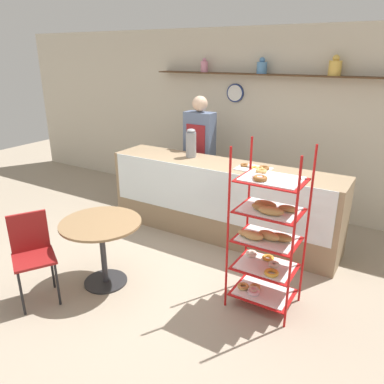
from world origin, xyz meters
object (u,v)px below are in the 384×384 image
at_px(pastry_rack, 266,236).
at_px(donut_tray_counter, 255,168).
at_px(person_worker, 199,150).
at_px(cafe_table, 102,237).
at_px(coffee_carafe, 191,143).
at_px(cafe_chair, 32,248).

bearing_deg(pastry_rack, donut_tray_counter, 117.81).
distance_m(person_worker, cafe_table, 2.27).
bearing_deg(donut_tray_counter, person_worker, 152.04).
distance_m(pastry_rack, person_worker, 2.42).
relative_size(person_worker, donut_tray_counter, 4.32).
relative_size(person_worker, coffee_carafe, 4.58).
relative_size(pastry_rack, cafe_table, 1.92).
xyz_separation_m(person_worker, donut_tray_counter, (1.13, -0.60, 0.06)).
bearing_deg(person_worker, cafe_chair, -95.63).
height_order(coffee_carafe, donut_tray_counter, coffee_carafe).
distance_m(cafe_table, cafe_chair, 0.67).
relative_size(pastry_rack, person_worker, 0.91).
relative_size(cafe_chair, coffee_carafe, 2.31).
bearing_deg(person_worker, cafe_table, -86.50).
height_order(person_worker, donut_tray_counter, person_worker).
height_order(cafe_table, donut_tray_counter, donut_tray_counter).
height_order(cafe_chair, coffee_carafe, coffee_carafe).
bearing_deg(donut_tray_counter, coffee_carafe, 174.40).
bearing_deg(cafe_table, cafe_chair, -127.51).
distance_m(cafe_table, donut_tray_counter, 1.97).
bearing_deg(cafe_table, pastry_rack, 18.72).
distance_m(coffee_carafe, donut_tray_counter, 0.99).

